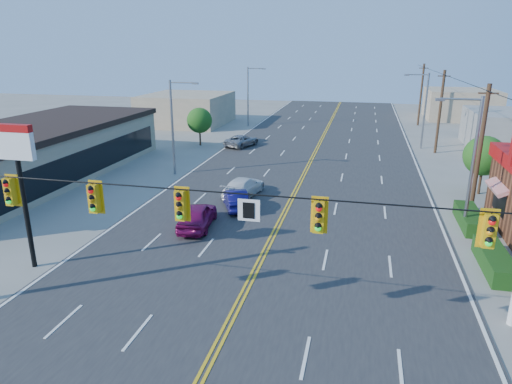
% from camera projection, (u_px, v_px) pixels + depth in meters
% --- Properties ---
extents(ground, '(160.00, 160.00, 0.00)m').
position_uv_depth(ground, '(218.00, 345.00, 16.93)').
color(ground, gray).
rests_on(ground, ground).
extents(road, '(20.00, 120.00, 0.06)m').
position_uv_depth(road, '(297.00, 189.00, 35.46)').
color(road, '#2D2D30').
rests_on(road, ground).
extents(signal_span, '(24.32, 0.34, 9.00)m').
position_uv_depth(signal_span, '(211.00, 223.00, 15.47)').
color(signal_span, '#47301E').
rests_on(signal_span, ground).
extents(strip_mall, '(10.40, 26.40, 4.40)m').
position_uv_depth(strip_mall, '(31.00, 152.00, 37.74)').
color(strip_mall, tan).
rests_on(strip_mall, ground).
extents(pizza_hut_sign, '(1.90, 0.30, 6.85)m').
position_uv_depth(pizza_hut_sign, '(19.00, 167.00, 21.46)').
color(pizza_hut_sign, black).
rests_on(pizza_hut_sign, ground).
extents(streetlight_se, '(2.55, 0.25, 8.00)m').
position_uv_depth(streetlight_se, '(470.00, 157.00, 26.18)').
color(streetlight_se, gray).
rests_on(streetlight_se, ground).
extents(streetlight_ne, '(2.55, 0.25, 8.00)m').
position_uv_depth(streetlight_ne, '(423.00, 107.00, 48.43)').
color(streetlight_ne, gray).
rests_on(streetlight_ne, ground).
extents(streetlight_sw, '(2.55, 0.25, 8.00)m').
position_uv_depth(streetlight_sw, '(174.00, 122.00, 38.31)').
color(streetlight_sw, gray).
rests_on(streetlight_sw, ground).
extents(streetlight_nw, '(2.55, 0.25, 8.00)m').
position_uv_depth(streetlight_nw, '(249.00, 93.00, 62.42)').
color(streetlight_nw, gray).
rests_on(streetlight_nw, ground).
extents(utility_pole_near, '(0.28, 0.28, 8.40)m').
position_uv_depth(utility_pole_near, '(480.00, 149.00, 29.68)').
color(utility_pole_near, '#47301E').
rests_on(utility_pole_near, ground).
extents(utility_pole_mid, '(0.28, 0.28, 8.40)m').
position_uv_depth(utility_pole_mid, '(440.00, 112.00, 46.37)').
color(utility_pole_mid, '#47301E').
rests_on(utility_pole_mid, ground).
extents(utility_pole_far, '(0.28, 0.28, 8.40)m').
position_uv_depth(utility_pole_far, '(421.00, 95.00, 63.06)').
color(utility_pole_far, '#47301E').
rests_on(utility_pole_far, ground).
extents(tree_kfc_rear, '(2.94, 2.94, 4.41)m').
position_uv_depth(tree_kfc_rear, '(484.00, 156.00, 33.49)').
color(tree_kfc_rear, '#47301E').
rests_on(tree_kfc_rear, ground).
extents(tree_west, '(2.80, 2.80, 4.20)m').
position_uv_depth(tree_west, '(199.00, 120.00, 50.44)').
color(tree_west, '#47301E').
rests_on(tree_west, ground).
extents(bld_west_far, '(11.00, 12.00, 4.20)m').
position_uv_depth(bld_west_far, '(187.00, 109.00, 65.16)').
color(bld_west_far, tan).
rests_on(bld_west_far, ground).
extents(bld_east_far, '(10.00, 10.00, 4.40)m').
position_uv_depth(bld_east_far, '(461.00, 104.00, 69.60)').
color(bld_east_far, tan).
rests_on(bld_east_far, ground).
extents(car_magenta, '(2.28, 4.60, 1.51)m').
position_uv_depth(car_magenta, '(197.00, 216.00, 27.68)').
color(car_magenta, '#800E4C').
rests_on(car_magenta, ground).
extents(car_blue, '(2.94, 4.22, 1.32)m').
position_uv_depth(car_blue, '(236.00, 199.00, 31.05)').
color(car_blue, '#100E51').
rests_on(car_blue, ground).
extents(car_white, '(2.59, 4.94, 1.37)m').
position_uv_depth(car_white, '(244.00, 187.00, 33.65)').
color(car_white, silver).
rests_on(car_white, ground).
extents(car_silver, '(3.49, 5.02, 1.27)m').
position_uv_depth(car_silver, '(242.00, 141.00, 50.32)').
color(car_silver, gray).
rests_on(car_silver, ground).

